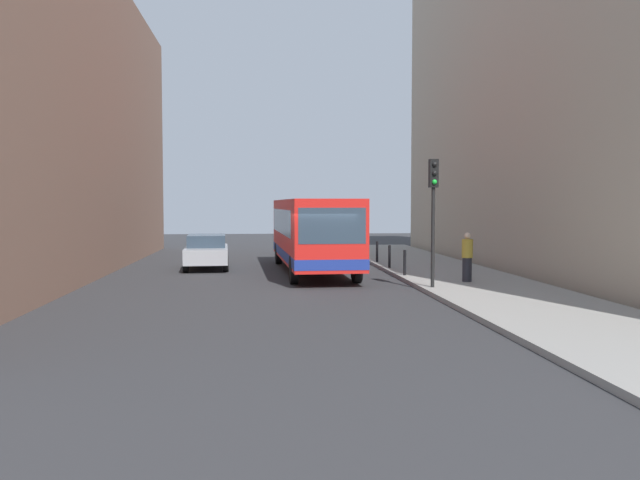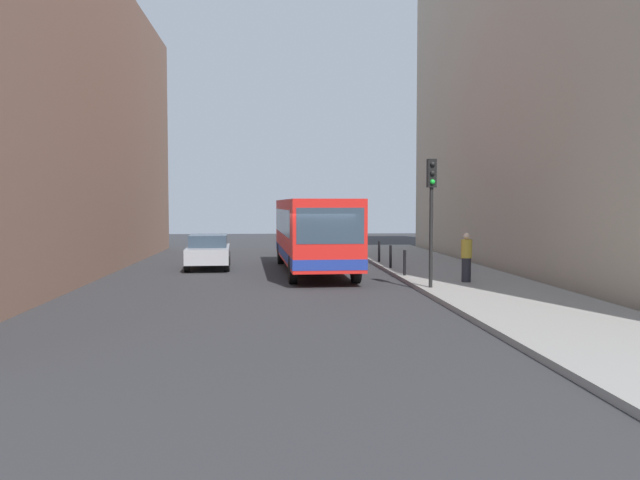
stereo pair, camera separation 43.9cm
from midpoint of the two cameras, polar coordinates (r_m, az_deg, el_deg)
name	(u,v)px [view 2 (the right image)]	position (r m, az deg, el deg)	size (l,w,h in m)	color
ground_plane	(316,286)	(22.82, 0.20, -3.97)	(80.00, 80.00, 0.00)	#2D2D30
sidewalk	(469,282)	(23.86, 13.26, -3.56)	(4.40, 40.00, 0.15)	gray
building_left	(13,114)	(28.50, -24.62, 9.92)	(7.00, 32.00, 12.66)	#936B56
building_right	(586,68)	(30.25, 22.47, 13.63)	(7.00, 32.00, 16.91)	#B2A38C
bus	(313,230)	(27.27, -0.17, 0.83)	(2.93, 11.11, 3.00)	red
car_beside_bus	(208,251)	(29.19, -9.21, -0.91)	(2.04, 4.48, 1.48)	#A5A8AD
car_behind_bus	(302,240)	(37.03, -1.26, -0.02)	(1.91, 4.42, 1.48)	#A5A8AD
traffic_light	(431,198)	(21.30, 10.21, 3.58)	(0.28, 0.33, 4.10)	black
bollard_near	(405,263)	(24.87, 7.84, -1.96)	(0.11, 0.11, 0.95)	black
bollard_mid	(391,257)	(27.68, 6.58, -1.44)	(0.11, 0.11, 0.95)	black
bollard_far	(379,252)	(30.50, 5.55, -1.01)	(0.11, 0.11, 0.95)	black
pedestrian_near_signal	(466,257)	(23.15, 13.09, -1.48)	(0.38, 0.38, 1.69)	#26262D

